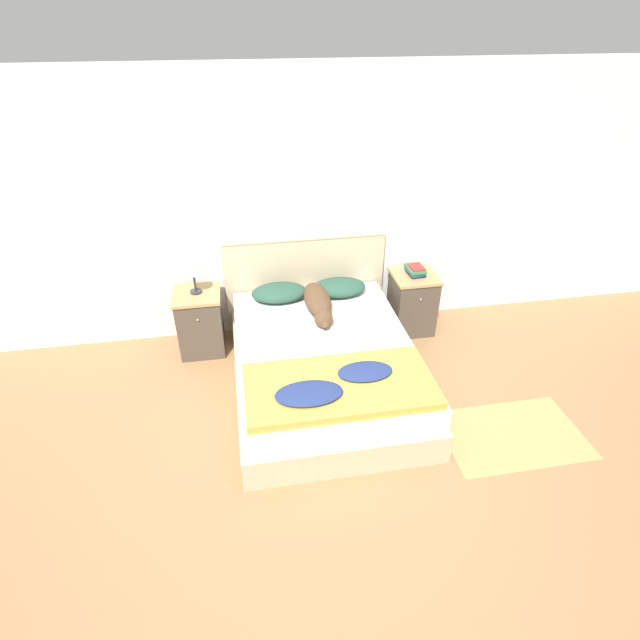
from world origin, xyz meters
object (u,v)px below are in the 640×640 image
pillow_left (279,292)px  dog (318,302)px  bed (324,366)px  table_lamp (193,269)px  pillow_right (339,287)px  nightstand_left (200,322)px  book_stack (415,270)px  nightstand_right (412,302)px

pillow_left → dog: dog is taller
bed → table_lamp: (-1.07, 0.82, 0.64)m
bed → pillow_right: bearing=69.9°
bed → nightstand_left: size_ratio=3.26×
book_stack → bed: bearing=-142.9°
pillow_right → table_lamp: (-1.37, 0.01, 0.31)m
dog → nightstand_right: bearing=14.3°
pillow_right → table_lamp: table_lamp is taller
dog → book_stack: 1.08m
bed → nightstand_right: bearing=36.7°
pillow_left → book_stack: 1.38m
nightstand_left → nightstand_right: 2.15m
nightstand_right → pillow_left: 1.39m
table_lamp → nightstand_left: bearing=-90.0°
dog → table_lamp: size_ratio=2.65×
pillow_left → nightstand_right: bearing=-0.3°
nightstand_left → pillow_left: size_ratio=1.18×
dog → bed: bearing=-94.5°
nightstand_left → pillow_right: bearing=0.3°
nightstand_right → pillow_right: 0.82m
pillow_left → bed: bearing=-69.9°
book_stack → pillow_right: bearing=-179.6°
pillow_right → dog: (-0.25, -0.27, 0.01)m
dog → pillow_right: bearing=46.8°
nightstand_right → bed: bearing=-143.3°
bed → book_stack: 1.42m
bed → nightstand_left: bearing=143.3°
pillow_left → dog: (0.34, -0.27, 0.01)m
pillow_right → nightstand_left: bearing=-179.7°
pillow_right → table_lamp: size_ratio=1.69×
pillow_left → pillow_right: 0.59m
dog → nightstand_left: bearing=166.7°
book_stack → table_lamp: 2.16m
nightstand_left → dog: dog is taller
bed → dog: 0.63m
nightstand_left → book_stack: size_ratio=2.75×
nightstand_right → dog: size_ratio=0.75×
pillow_left → pillow_right: size_ratio=1.00×
bed → dog: (0.04, 0.54, 0.33)m
dog → book_stack: size_ratio=3.66×
bed → nightstand_right: (1.07, 0.80, 0.08)m
book_stack → nightstand_left: bearing=-179.7°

